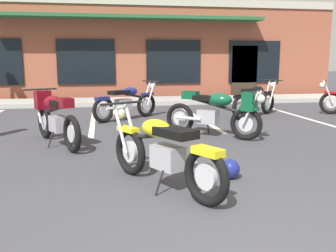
{
  "coord_description": "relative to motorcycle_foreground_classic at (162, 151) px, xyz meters",
  "views": [
    {
      "loc": [
        -1.15,
        -2.39,
        1.54
      ],
      "look_at": [
        -0.18,
        3.14,
        0.55
      ],
      "focal_mm": 40.35,
      "sensor_mm": 36.0,
      "label": 1
    }
  ],
  "objects": [
    {
      "name": "motorcycle_black_cruiser",
      "position": [
        -1.56,
        2.75,
        0.07
      ],
      "size": [
        1.18,
        1.96,
        0.98
      ],
      "color": "black",
      "rests_on": "ground_plane"
    },
    {
      "name": "sidewalk_kerb",
      "position": [
        0.45,
        9.13,
        -0.39
      ],
      "size": [
        22.0,
        1.8,
        0.14
      ],
      "primitive_type": "cube",
      "color": "#A8A59E",
      "rests_on": "ground_plane"
    },
    {
      "name": "motorcycle_orange_scrambler",
      "position": [
        3.41,
        5.31,
        0.0
      ],
      "size": [
        1.8,
        1.47,
        0.98
      ],
      "color": "black",
      "rests_on": "ground_plane"
    },
    {
      "name": "brick_storefront_building",
      "position": [
        0.46,
        13.37,
        1.49
      ],
      "size": [
        17.02,
        6.42,
        3.9
      ],
      "color": "brown",
      "rests_on": "ground_plane"
    },
    {
      "name": "motorcycle_red_sportbike",
      "position": [
        -0.07,
        5.4,
        0.0
      ],
      "size": [
        1.8,
        1.46,
        0.98
      ],
      "color": "black",
      "rests_on": "ground_plane"
    },
    {
      "name": "motorcycle_foreground_classic",
      "position": [
        0.0,
        0.0,
        0.0
      ],
      "size": [
        1.29,
        1.9,
        0.98
      ],
      "color": "black",
      "rests_on": "ground_plane"
    },
    {
      "name": "helmet_on_pavement",
      "position": [
        0.93,
        0.2,
        -0.33
      ],
      "size": [
        0.26,
        0.26,
        0.26
      ],
      "color": "navy",
      "rests_on": "ground_plane"
    },
    {
      "name": "ground_plane",
      "position": [
        0.45,
        1.64,
        -0.46
      ],
      "size": [
        80.0,
        80.0,
        0.0
      ],
      "primitive_type": "plane",
      "color": "#3D3D42"
    },
    {
      "name": "motorcycle_blue_standard",
      "position": [
        1.56,
        2.81,
        0.07
      ],
      "size": [
        1.75,
        1.54,
        0.98
      ],
      "color": "black",
      "rests_on": "ground_plane"
    },
    {
      "name": "painted_stall_lines",
      "position": [
        0.45,
        5.53,
        -0.46
      ],
      "size": [
        14.04,
        4.8,
        0.01
      ],
      "color": "silver",
      "rests_on": "ground_plane"
    }
  ]
}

